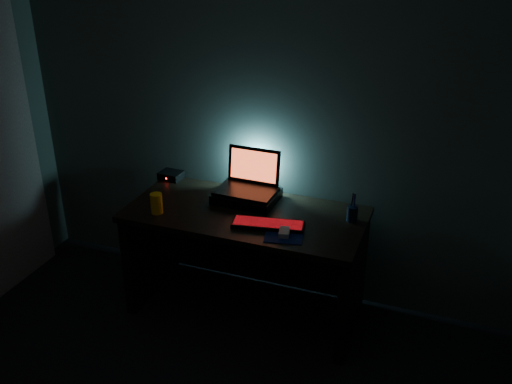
{
  "coord_description": "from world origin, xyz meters",
  "views": [
    {
      "loc": [
        1.17,
        -1.34,
        2.41
      ],
      "look_at": [
        0.09,
        1.57,
        0.93
      ],
      "focal_mm": 40.0,
      "sensor_mm": 36.0,
      "label": 1
    }
  ],
  "objects_px": {
    "mouse": "(284,232)",
    "router": "(171,175)",
    "pen_cup": "(352,214)",
    "juice_glass": "(157,203)",
    "laptop": "(249,181)",
    "keyboard": "(268,224)"
  },
  "relations": [
    {
      "from": "juice_glass",
      "to": "router",
      "type": "relative_size",
      "value": 0.79
    },
    {
      "from": "mouse",
      "to": "router",
      "type": "relative_size",
      "value": 0.61
    },
    {
      "from": "mouse",
      "to": "juice_glass",
      "type": "bearing_deg",
      "value": 168.85
    },
    {
      "from": "mouse",
      "to": "router",
      "type": "height_order",
      "value": "router"
    },
    {
      "from": "pen_cup",
      "to": "juice_glass",
      "type": "bearing_deg",
      "value": -164.81
    },
    {
      "from": "laptop",
      "to": "juice_glass",
      "type": "distance_m",
      "value": 0.62
    },
    {
      "from": "pen_cup",
      "to": "mouse",
      "type": "bearing_deg",
      "value": -136.76
    },
    {
      "from": "pen_cup",
      "to": "router",
      "type": "distance_m",
      "value": 1.34
    },
    {
      "from": "keyboard",
      "to": "juice_glass",
      "type": "relative_size",
      "value": 3.49
    },
    {
      "from": "mouse",
      "to": "keyboard",
      "type": "bearing_deg",
      "value": 139.46
    },
    {
      "from": "juice_glass",
      "to": "laptop",
      "type": "bearing_deg",
      "value": 41.33
    },
    {
      "from": "mouse",
      "to": "router",
      "type": "distance_m",
      "value": 1.11
    },
    {
      "from": "laptop",
      "to": "mouse",
      "type": "xyz_separation_m",
      "value": [
        0.37,
        -0.4,
        -0.1
      ]
    },
    {
      "from": "pen_cup",
      "to": "juice_glass",
      "type": "height_order",
      "value": "juice_glass"
    },
    {
      "from": "pen_cup",
      "to": "router",
      "type": "height_order",
      "value": "pen_cup"
    },
    {
      "from": "router",
      "to": "laptop",
      "type": "bearing_deg",
      "value": -3.74
    },
    {
      "from": "laptop",
      "to": "pen_cup",
      "type": "distance_m",
      "value": 0.71
    },
    {
      "from": "laptop",
      "to": "juice_glass",
      "type": "height_order",
      "value": "laptop"
    },
    {
      "from": "keyboard",
      "to": "mouse",
      "type": "height_order",
      "value": "mouse"
    },
    {
      "from": "mouse",
      "to": "juice_glass",
      "type": "relative_size",
      "value": 0.77
    },
    {
      "from": "laptop",
      "to": "pen_cup",
      "type": "xyz_separation_m",
      "value": [
        0.7,
        -0.09,
        -0.07
      ]
    },
    {
      "from": "laptop",
      "to": "keyboard",
      "type": "distance_m",
      "value": 0.43
    }
  ]
}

